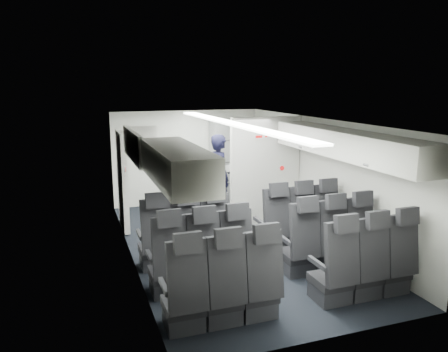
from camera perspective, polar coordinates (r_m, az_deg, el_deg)
cabin_shell at (r=7.33m, az=1.03°, el=-0.81°), size 3.41×6.01×2.16m
seat_row_front at (r=7.05m, az=2.53°, el=-7.44°), size 3.33×0.56×1.24m
seat_row_mid at (r=6.28m, az=5.61°, el=-9.99°), size 3.33×0.56×1.24m
seat_row_rear at (r=5.55m, az=9.61°, el=-13.19°), size 3.33×0.56×1.24m
overhead_bin_left_rear at (r=4.91m, az=-6.19°, el=1.50°), size 0.53×1.80×0.40m
overhead_bin_left_front_open at (r=6.62m, az=-10.00°, el=3.02°), size 0.64×1.70×0.72m
overhead_bin_right_rear at (r=6.17m, az=20.07°, el=2.98°), size 0.53×1.80×0.40m
overhead_bin_right_front at (r=7.59m, az=11.73°, el=5.01°), size 0.53×1.70×0.40m
bulkhead_partition at (r=8.43m, az=5.40°, el=0.50°), size 1.40×0.15×2.13m
galley_unit at (r=10.19m, az=0.74°, el=1.82°), size 0.85×0.52×1.90m
boarding_door at (r=8.49m, az=-13.12°, el=-0.52°), size 0.12×1.27×1.86m
flight_attendant at (r=8.83m, az=-0.54°, el=-0.21°), size 0.43×0.65×1.77m
carry_on_bag at (r=6.48m, az=-9.30°, el=3.55°), size 0.45×0.36×0.24m
papers at (r=8.81m, az=0.73°, el=1.05°), size 0.21×0.06×0.14m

